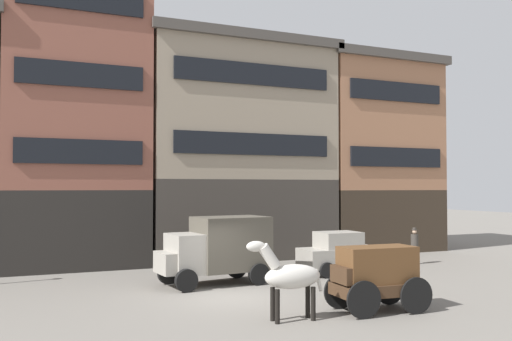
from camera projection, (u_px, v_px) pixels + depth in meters
ground_plane at (233, 298)px, 18.76m from camera, size 120.00×120.00×0.00m
building_center_left at (75, 82)px, 27.26m from camera, size 7.05×6.54×17.92m
building_center_right at (233, 148)px, 30.51m from camera, size 10.50×6.54×11.82m
building_far_right at (366, 154)px, 34.02m from camera, size 7.88×6.54×11.63m
cargo_wagon at (376, 274)px, 16.73m from camera, size 2.99×1.68×1.98m
draft_horse at (290, 276)px, 15.57m from camera, size 2.35×0.70×2.30m
delivery_truck_near at (217, 248)px, 21.42m from camera, size 4.49×2.48×2.62m
sedan_dark at (341, 253)px, 24.03m from camera, size 3.73×1.91×1.83m
pedestrian_officer at (415, 244)px, 26.95m from camera, size 0.45×0.45×1.79m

